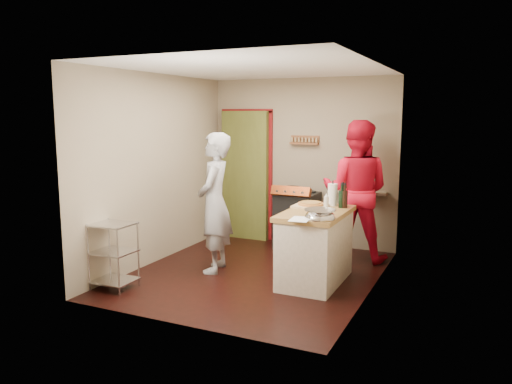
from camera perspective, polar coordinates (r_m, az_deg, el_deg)
floor at (r=6.56m, az=-0.13°, el=-9.30°), size 3.50×3.50×0.00m
back_wall at (r=8.17m, az=1.10°, el=2.45°), size 3.00×0.44×2.60m
left_wall at (r=7.04m, az=-11.27°, el=2.62°), size 0.04×3.50×2.60m
right_wall at (r=5.81m, az=13.40°, el=1.24°), size 0.04×3.50×2.60m
ceiling at (r=6.26m, az=-0.13°, el=14.03°), size 3.00×3.50×0.02m
stove at (r=7.70m, az=4.70°, el=-3.13°), size 0.60×0.63×1.00m
wire_shelving at (r=6.14m, az=-15.99°, el=-6.66°), size 0.48×0.40×0.80m
island at (r=6.16m, az=6.83°, el=-6.00°), size 0.71×1.29×1.20m
person_stripe at (r=6.49m, az=-4.76°, el=-1.26°), size 0.59×0.75×1.82m
person_red at (r=7.12m, az=11.33°, el=0.13°), size 1.02×0.82×1.97m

